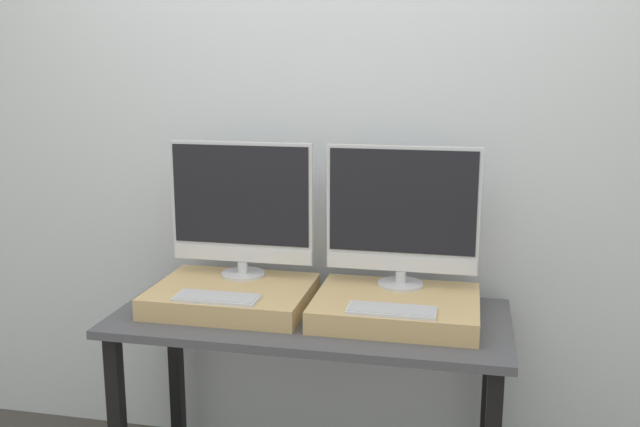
{
  "coord_description": "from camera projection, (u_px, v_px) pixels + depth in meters",
  "views": [
    {
      "loc": [
        0.54,
        -2.05,
        1.63
      ],
      "look_at": [
        0.0,
        0.48,
        1.07
      ],
      "focal_mm": 40.0,
      "sensor_mm": 36.0,
      "label": 1
    }
  ],
  "objects": [
    {
      "name": "monitor_left",
      "position": [
        241.0,
        207.0,
        2.71
      ],
      "size": [
        0.55,
        0.17,
        0.52
      ],
      "color": "silver",
      "rests_on": "wooden_riser_left"
    },
    {
      "name": "wooden_riser_right",
      "position": [
        396.0,
        308.0,
        2.52
      ],
      "size": [
        0.57,
        0.46,
        0.08
      ],
      "color": "tan",
      "rests_on": "workbench"
    },
    {
      "name": "wooden_riser_left",
      "position": [
        232.0,
        296.0,
        2.65
      ],
      "size": [
        0.57,
        0.46,
        0.08
      ],
      "color": "tan",
      "rests_on": "workbench"
    },
    {
      "name": "monitor_right",
      "position": [
        402.0,
        214.0,
        2.58
      ],
      "size": [
        0.55,
        0.17,
        0.52
      ],
      "color": "silver",
      "rests_on": "wooden_riser_right"
    },
    {
      "name": "keyboard_right",
      "position": [
        392.0,
        310.0,
        2.36
      ],
      "size": [
        0.3,
        0.12,
        0.01
      ],
      "color": "silver",
      "rests_on": "wooden_riser_right"
    },
    {
      "name": "workbench",
      "position": [
        311.0,
        338.0,
        2.59
      ],
      "size": [
        1.41,
        0.64,
        0.73
      ],
      "color": "#47474C",
      "rests_on": "ground_plane"
    },
    {
      "name": "wall_back",
      "position": [
        332.0,
        145.0,
        2.82
      ],
      "size": [
        8.0,
        0.04,
        2.6
      ],
      "color": "silver",
      "rests_on": "ground_plane"
    },
    {
      "name": "keyboard_left",
      "position": [
        217.0,
        298.0,
        2.49
      ],
      "size": [
        0.3,
        0.12,
        0.01
      ],
      "color": "silver",
      "rests_on": "wooden_riser_left"
    }
  ]
}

